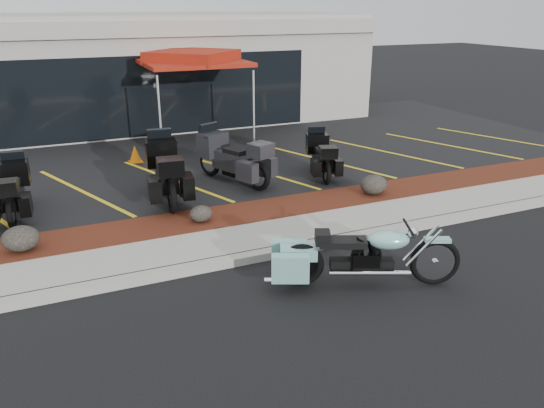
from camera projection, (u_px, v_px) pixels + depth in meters
name	position (u px, v px, depth m)	size (l,w,h in m)	color
ground	(256.00, 286.00, 8.66)	(90.00, 90.00, 0.00)	black
curb	(237.00, 260.00, 9.40)	(24.00, 0.25, 0.15)	gray
sidewalk	(225.00, 244.00, 10.00)	(24.00, 1.20, 0.15)	gray
mulch_bed	(206.00, 222.00, 11.03)	(24.00, 1.20, 0.16)	#3A180D
upper_lot	(153.00, 158.00, 15.67)	(26.00, 9.60, 0.15)	black
dealership_building	(115.00, 69.00, 20.36)	(18.00, 8.16, 4.00)	gray
boulder_left	(21.00, 239.00, 9.49)	(0.65, 0.54, 0.46)	black
boulder_mid	(201.00, 214.00, 10.78)	(0.47, 0.39, 0.34)	black
boulder_right	(374.00, 185.00, 12.33)	(0.65, 0.54, 0.46)	black
hero_cruiser	(436.00, 255.00, 8.53)	(3.06, 0.78, 1.08)	#7CC2B7
touring_black_front	(16.00, 178.00, 11.64)	(2.08, 0.79, 1.21)	black
touring_black_mid	(161.00, 158.00, 12.67)	(2.49, 0.95, 1.45)	black
touring_grey	(209.00, 150.00, 13.52)	(2.39, 0.91, 1.39)	#28282D
touring_black_rear	(316.00, 147.00, 14.23)	(1.99, 0.76, 1.16)	black
traffic_cone	(135.00, 154.00, 14.89)	(0.34, 0.34, 0.48)	orange
popup_canopy	(193.00, 59.00, 16.25)	(3.92, 3.92, 2.85)	silver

